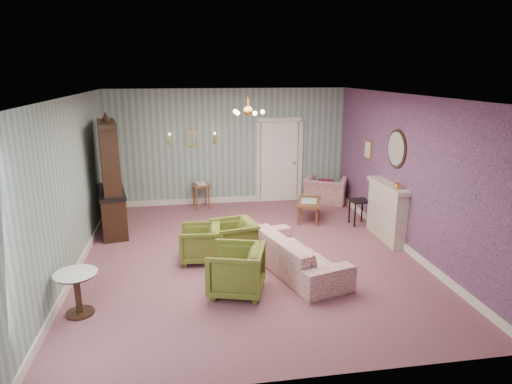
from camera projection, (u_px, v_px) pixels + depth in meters
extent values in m
plane|color=#8F5361|center=(249.00, 255.00, 8.28)|extent=(7.00, 7.00, 0.00)
plane|color=white|center=(248.00, 96.00, 7.51)|extent=(7.00, 7.00, 0.00)
plane|color=gray|center=(229.00, 147.00, 11.23)|extent=(6.00, 0.00, 6.00)
plane|color=gray|center=(297.00, 259.00, 4.56)|extent=(6.00, 0.00, 6.00)
plane|color=gray|center=(71.00, 186.00, 7.44)|extent=(0.00, 7.00, 7.00)
plane|color=gray|center=(406.00, 173.00, 8.36)|extent=(0.00, 7.00, 7.00)
plane|color=#B75B8B|center=(406.00, 173.00, 8.35)|extent=(0.00, 7.00, 7.00)
imported|color=#636824|center=(236.00, 268.00, 6.78)|extent=(0.94, 0.98, 0.83)
imported|color=#636824|center=(200.00, 242.00, 7.95)|extent=(0.71, 0.75, 0.72)
imported|color=#636824|center=(234.00, 237.00, 8.08)|extent=(0.84, 0.87, 0.77)
imported|color=#A2415C|center=(296.00, 247.00, 7.53)|extent=(1.25, 2.28, 0.86)
imported|color=#A2415C|center=(326.00, 186.00, 11.43)|extent=(1.23, 1.08, 0.91)
imported|color=gold|center=(397.00, 185.00, 8.39)|extent=(0.15, 0.15, 0.15)
cube|color=maroon|center=(326.00, 186.00, 11.27)|extent=(0.41, 0.28, 0.39)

